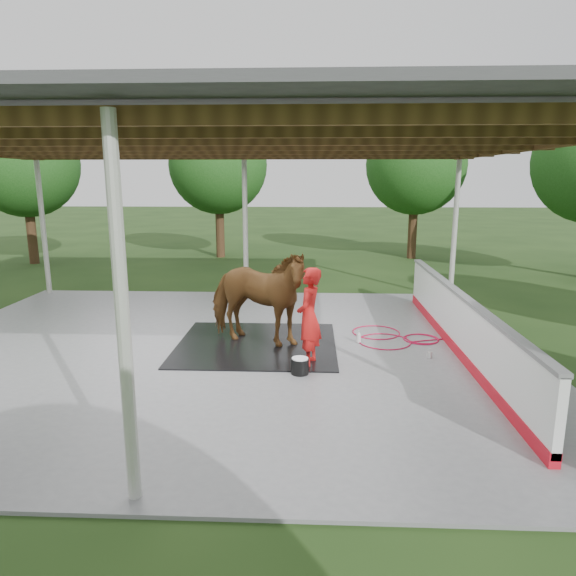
{
  "coord_description": "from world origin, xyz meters",
  "views": [
    {
      "loc": [
        1.8,
        -9.38,
        3.3
      ],
      "look_at": [
        1.39,
        -0.18,
        1.31
      ],
      "focal_mm": 32.0,
      "sensor_mm": 36.0,
      "label": 1
    }
  ],
  "objects_px": {
    "dasher_board": "(459,325)",
    "handler": "(309,317)",
    "horse": "(256,297)",
    "wash_bucket": "(300,366)"
  },
  "relations": [
    {
      "from": "dasher_board",
      "to": "horse",
      "type": "height_order",
      "value": "horse"
    },
    {
      "from": "horse",
      "to": "wash_bucket",
      "type": "relative_size",
      "value": 7.51
    },
    {
      "from": "dasher_board",
      "to": "handler",
      "type": "height_order",
      "value": "handler"
    },
    {
      "from": "horse",
      "to": "handler",
      "type": "distance_m",
      "value": 1.49
    },
    {
      "from": "handler",
      "to": "wash_bucket",
      "type": "xyz_separation_m",
      "value": [
        -0.14,
        -0.44,
        -0.73
      ]
    },
    {
      "from": "horse",
      "to": "handler",
      "type": "xyz_separation_m",
      "value": [
        1.03,
        -1.07,
        -0.1
      ]
    },
    {
      "from": "horse",
      "to": "wash_bucket",
      "type": "height_order",
      "value": "horse"
    },
    {
      "from": "dasher_board",
      "to": "wash_bucket",
      "type": "relative_size",
      "value": 26.68
    },
    {
      "from": "dasher_board",
      "to": "wash_bucket",
      "type": "distance_m",
      "value": 3.22
    },
    {
      "from": "handler",
      "to": "wash_bucket",
      "type": "height_order",
      "value": "handler"
    }
  ]
}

